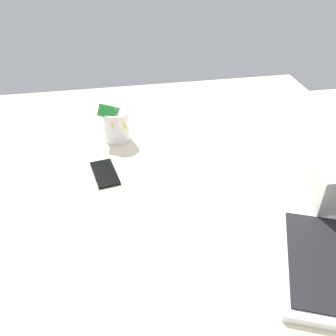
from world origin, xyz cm
name	(u,v)px	position (x,y,z in cm)	size (l,w,h in cm)	color
bed_mattress	(194,237)	(0.00, 0.00, 9.00)	(180.00, 140.00, 18.00)	beige
snack_cup	(116,124)	(-43.17, -18.20, 24.14)	(9.32, 10.73, 14.37)	silver
cell_phone	(105,173)	(-22.73, -23.46, 18.40)	(6.80, 14.00, 0.80)	black
pillow	(331,145)	(-16.73, 48.00, 24.50)	(52.00, 36.00, 13.00)	white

